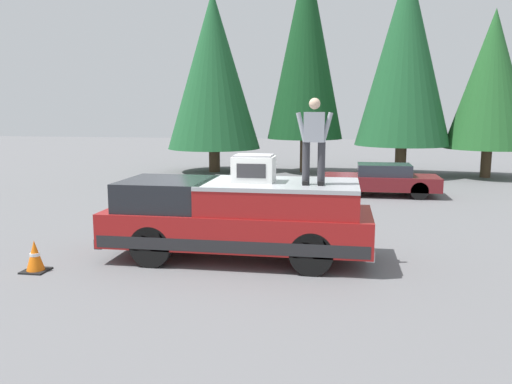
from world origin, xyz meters
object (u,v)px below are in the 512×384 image
(compressor_unit, at_px, (254,168))
(parked_car_maroon, at_px, (381,180))
(pickup_truck, at_px, (238,218))
(person_on_truck_bed, at_px, (314,139))
(traffic_cone, at_px, (35,257))

(compressor_unit, height_order, parked_car_maroon, compressor_unit)
(parked_car_maroon, bearing_deg, compressor_unit, 159.96)
(pickup_truck, relative_size, parked_car_maroon, 1.35)
(pickup_truck, xyz_separation_m, person_on_truck_bed, (-0.25, -1.57, 1.68))
(traffic_cone, bearing_deg, compressor_unit, -69.51)
(pickup_truck, distance_m, person_on_truck_bed, 2.31)
(pickup_truck, bearing_deg, parked_car_maroon, -22.02)
(parked_car_maroon, bearing_deg, pickup_truck, 157.98)
(pickup_truck, height_order, compressor_unit, compressor_unit)
(pickup_truck, xyz_separation_m, traffic_cone, (-1.55, 3.72, -0.58))
(pickup_truck, height_order, person_on_truck_bed, person_on_truck_bed)
(compressor_unit, relative_size, traffic_cone, 1.35)
(pickup_truck, relative_size, person_on_truck_bed, 3.28)
(person_on_truck_bed, bearing_deg, parked_car_maroon, -12.41)
(pickup_truck, distance_m, parked_car_maroon, 9.50)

